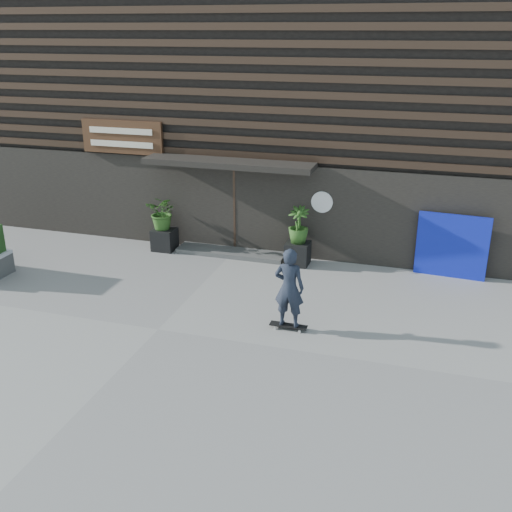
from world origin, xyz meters
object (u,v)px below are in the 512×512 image
(planter_pot_left, at_px, (165,239))
(planter_pot_right, at_px, (298,253))
(blue_tarp, at_px, (452,246))
(skateboarder, at_px, (289,288))

(planter_pot_left, xyz_separation_m, planter_pot_right, (3.80, 0.00, 0.00))
(blue_tarp, bearing_deg, skateboarder, -124.55)
(skateboarder, bearing_deg, planter_pot_left, 141.10)
(blue_tarp, distance_m, skateboarder, 5.01)
(planter_pot_left, relative_size, blue_tarp, 0.35)
(planter_pot_left, height_order, skateboarder, skateboarder)
(planter_pot_left, distance_m, blue_tarp, 7.62)
(planter_pot_right, height_order, blue_tarp, blue_tarp)
(planter_pot_right, distance_m, blue_tarp, 3.84)
(planter_pot_right, distance_m, skateboarder, 3.71)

